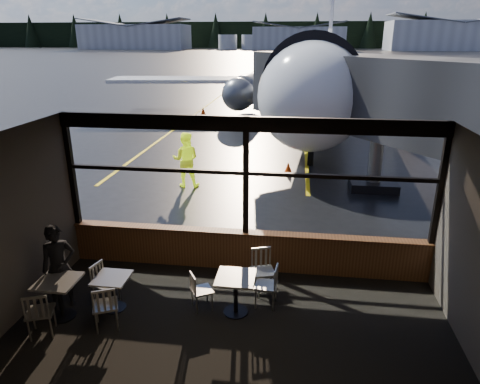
% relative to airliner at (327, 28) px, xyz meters
% --- Properties ---
extents(ground_plane, '(520.00, 520.00, 0.00)m').
position_rel_airliner_xyz_m(ground_plane, '(-2.60, 99.09, -5.55)').
color(ground_plane, black).
rests_on(ground_plane, ground).
extents(carpet_floor, '(8.00, 6.00, 0.01)m').
position_rel_airliner_xyz_m(carpet_floor, '(-2.60, -23.91, -5.54)').
color(carpet_floor, black).
rests_on(carpet_floor, ground).
extents(ceiling, '(8.00, 6.00, 0.04)m').
position_rel_airliner_xyz_m(ceiling, '(-2.60, -23.91, -2.05)').
color(ceiling, '#38332D').
rests_on(ceiling, ground).
extents(window_sill, '(8.00, 0.28, 0.90)m').
position_rel_airliner_xyz_m(window_sill, '(-2.60, -20.91, -5.10)').
color(window_sill, '#56301A').
rests_on(window_sill, ground).
extents(window_header, '(8.00, 0.18, 0.30)m').
position_rel_airliner_xyz_m(window_header, '(-2.60, -20.91, -2.20)').
color(window_header, black).
rests_on(window_header, ground).
extents(mullion_left, '(0.12, 0.12, 2.60)m').
position_rel_airliner_xyz_m(mullion_left, '(-6.55, -20.91, -3.35)').
color(mullion_left, black).
rests_on(mullion_left, ground).
extents(mullion_centre, '(0.12, 0.12, 2.60)m').
position_rel_airliner_xyz_m(mullion_centre, '(-2.60, -20.91, -3.35)').
color(mullion_centre, black).
rests_on(mullion_centre, ground).
extents(mullion_right, '(0.12, 0.12, 2.60)m').
position_rel_airliner_xyz_m(mullion_right, '(1.35, -20.91, -3.35)').
color(mullion_right, black).
rests_on(mullion_right, ground).
extents(window_transom, '(8.00, 0.10, 0.08)m').
position_rel_airliner_xyz_m(window_transom, '(-2.60, -20.91, -3.25)').
color(window_transom, black).
rests_on(window_transom, ground).
extents(airliner, '(33.02, 38.58, 11.10)m').
position_rel_airliner_xyz_m(airliner, '(0.00, 0.00, 0.00)').
color(airliner, white).
rests_on(airliner, ground_plane).
extents(jet_bridge, '(9.56, 11.68, 5.10)m').
position_rel_airliner_xyz_m(jet_bridge, '(1.00, -15.41, -3.00)').
color(jet_bridge, '#28282A').
rests_on(jet_bridge, ground_plane).
extents(cafe_table_near, '(0.72, 0.72, 0.80)m').
position_rel_airliner_xyz_m(cafe_table_near, '(-2.58, -22.59, -5.15)').
color(cafe_table_near, '#9E9A91').
rests_on(cafe_table_near, carpet_floor).
extents(cafe_table_mid, '(0.64, 0.64, 0.71)m').
position_rel_airliner_xyz_m(cafe_table_mid, '(-4.95, -22.78, -5.19)').
color(cafe_table_mid, '#ABA79D').
rests_on(cafe_table_mid, carpet_floor).
extents(cafe_table_left, '(0.73, 0.73, 0.80)m').
position_rel_airliner_xyz_m(cafe_table_left, '(-5.82, -23.17, -5.15)').
color(cafe_table_left, '#A59E97').
rests_on(cafe_table_left, carpet_floor).
extents(chair_near_e, '(0.52, 0.52, 0.88)m').
position_rel_airliner_xyz_m(chair_near_e, '(-2.03, -22.27, -5.11)').
color(chair_near_e, '#B9B4A7').
rests_on(chair_near_e, carpet_floor).
extents(chair_near_w, '(0.59, 0.59, 0.80)m').
position_rel_airliner_xyz_m(chair_near_w, '(-3.25, -22.54, -5.15)').
color(chair_near_w, '#B9B3A7').
rests_on(chair_near_w, carpet_floor).
extents(chair_near_n, '(0.64, 0.64, 0.94)m').
position_rel_airliner_xyz_m(chair_near_n, '(-2.13, -21.80, -5.08)').
color(chair_near_n, '#A9A398').
rests_on(chair_near_n, carpet_floor).
extents(chair_mid_s, '(0.66, 0.66, 0.91)m').
position_rel_airliner_xyz_m(chair_mid_s, '(-4.85, -23.33, -5.09)').
color(chair_mid_s, '#B2AEA1').
rests_on(chair_mid_s, carpet_floor).
extents(chair_mid_w, '(0.58, 0.58, 0.87)m').
position_rel_airliner_xyz_m(chair_mid_w, '(-5.16, -22.63, -5.11)').
color(chair_mid_w, beige).
rests_on(chair_mid_w, carpet_floor).
extents(chair_left_s, '(0.65, 0.65, 0.92)m').
position_rel_airliner_xyz_m(chair_left_s, '(-5.90, -23.69, -5.09)').
color(chair_left_s, beige).
rests_on(chair_left_s, carpet_floor).
extents(passenger, '(0.75, 0.70, 1.72)m').
position_rel_airliner_xyz_m(passenger, '(-5.98, -22.81, -4.69)').
color(passenger, black).
rests_on(passenger, carpet_floor).
extents(ground_crew, '(1.00, 0.81, 1.93)m').
position_rel_airliner_xyz_m(ground_crew, '(-5.40, -15.40, -4.58)').
color(ground_crew, '#BFF219').
rests_on(ground_crew, ground_plane).
extents(cone_nose, '(0.32, 0.32, 0.45)m').
position_rel_airliner_xyz_m(cone_nose, '(-1.84, -13.42, -5.32)').
color(cone_nose, '#E14807').
rests_on(cone_nose, ground_plane).
extents(cone_wing, '(0.36, 0.36, 0.50)m').
position_rel_airliner_xyz_m(cone_wing, '(-8.00, -0.76, -5.30)').
color(cone_wing, '#EC6307').
rests_on(cone_wing, ground_plane).
extents(hangar_left, '(45.00, 18.00, 11.00)m').
position_rel_airliner_xyz_m(hangar_left, '(-72.60, 159.09, -0.05)').
color(hangar_left, silver).
rests_on(hangar_left, ground_plane).
extents(hangar_mid, '(38.00, 15.00, 10.00)m').
position_rel_airliner_xyz_m(hangar_mid, '(-2.60, 164.09, -0.55)').
color(hangar_mid, silver).
rests_on(hangar_mid, ground_plane).
extents(hangar_right, '(50.00, 20.00, 12.00)m').
position_rel_airliner_xyz_m(hangar_right, '(57.40, 157.09, 0.45)').
color(hangar_right, silver).
rests_on(hangar_right, ground_plane).
extents(fuel_tank_a, '(8.00, 8.00, 6.00)m').
position_rel_airliner_xyz_m(fuel_tank_a, '(-32.60, 161.09, -2.55)').
color(fuel_tank_a, silver).
rests_on(fuel_tank_a, ground_plane).
extents(fuel_tank_b, '(8.00, 8.00, 6.00)m').
position_rel_airliner_xyz_m(fuel_tank_b, '(-22.60, 161.09, -2.55)').
color(fuel_tank_b, silver).
rests_on(fuel_tank_b, ground_plane).
extents(fuel_tank_c, '(8.00, 8.00, 6.00)m').
position_rel_airliner_xyz_m(fuel_tank_c, '(-12.60, 161.09, -2.55)').
color(fuel_tank_c, silver).
rests_on(fuel_tank_c, ground_plane).
extents(treeline, '(360.00, 3.00, 12.00)m').
position_rel_airliner_xyz_m(treeline, '(-2.60, 189.09, 0.45)').
color(treeline, black).
rests_on(treeline, ground_plane).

